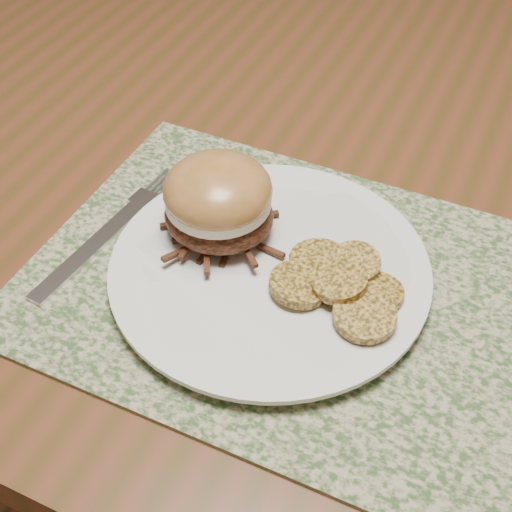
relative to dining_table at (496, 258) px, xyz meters
The scene contains 6 objects.
dining_table is the anchor object (origin of this frame).
placemat 0.26m from the dining_table, 127.60° to the right, with size 0.45×0.33×0.00m, color #37512A.
dinner_plate 0.28m from the dining_table, 131.51° to the right, with size 0.26×0.26×0.02m, color white.
pork_sandwich 0.32m from the dining_table, 142.44° to the right, with size 0.11×0.10×0.07m.
roasted_potatoes 0.25m from the dining_table, 118.88° to the right, with size 0.12×0.11×0.03m.
fork 0.40m from the dining_table, 147.92° to the right, with size 0.04×0.20×0.00m.
Camera 1 is at (-0.01, -0.59, 1.21)m, focal length 50.00 mm.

